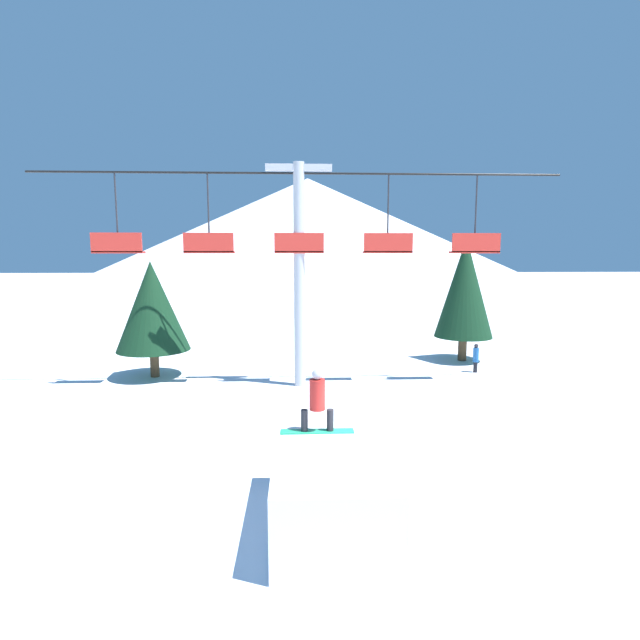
{
  "coord_description": "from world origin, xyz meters",
  "views": [
    {
      "loc": [
        -1.85,
        -8.9,
        5.08
      ],
      "look_at": [
        -1.26,
        4.57,
        3.21
      ],
      "focal_mm": 28.0,
      "sensor_mm": 36.0,
      "label": 1
    }
  ],
  "objects_px": {
    "snowboarder": "(317,401)",
    "snow_ramp": "(331,488)",
    "pine_tree_near": "(152,306)",
    "distant_skier": "(476,357)"
  },
  "relations": [
    {
      "from": "snow_ramp",
      "to": "distant_skier",
      "type": "height_order",
      "value": "snow_ramp"
    },
    {
      "from": "snowboarder",
      "to": "snow_ramp",
      "type": "bearing_deg",
      "value": -78.09
    },
    {
      "from": "snowboarder",
      "to": "distant_skier",
      "type": "relative_size",
      "value": 1.22
    },
    {
      "from": "distant_skier",
      "to": "snowboarder",
      "type": "bearing_deg",
      "value": -124.08
    },
    {
      "from": "snow_ramp",
      "to": "snowboarder",
      "type": "height_order",
      "value": "snowboarder"
    },
    {
      "from": "distant_skier",
      "to": "snow_ramp",
      "type": "bearing_deg",
      "value": -120.81
    },
    {
      "from": "snowboarder",
      "to": "pine_tree_near",
      "type": "height_order",
      "value": "pine_tree_near"
    },
    {
      "from": "snow_ramp",
      "to": "pine_tree_near",
      "type": "bearing_deg",
      "value": 119.54
    },
    {
      "from": "snow_ramp",
      "to": "pine_tree_near",
      "type": "xyz_separation_m",
      "value": [
        -6.44,
        11.36,
        2.18
      ]
    },
    {
      "from": "pine_tree_near",
      "to": "distant_skier",
      "type": "distance_m",
      "value": 13.49
    }
  ]
}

